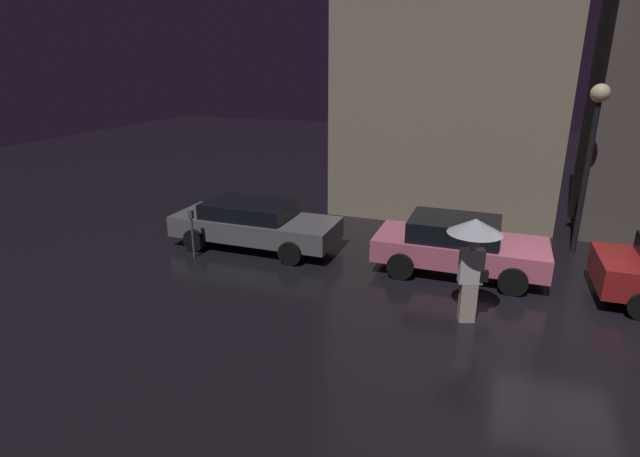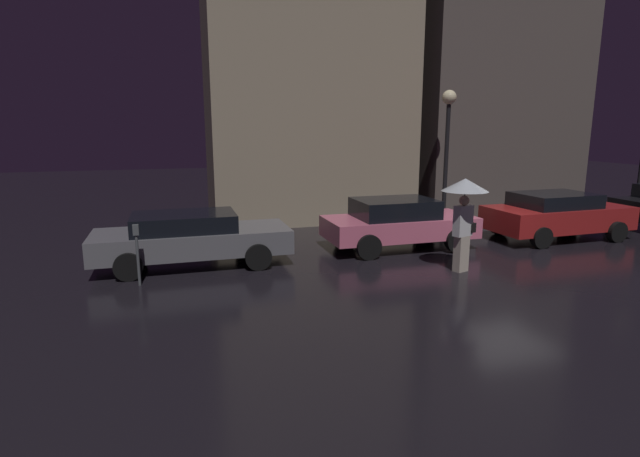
{
  "view_description": "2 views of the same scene",
  "coord_description": "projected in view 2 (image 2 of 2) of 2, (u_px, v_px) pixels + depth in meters",
  "views": [
    {
      "loc": [
        -1.7,
        -10.35,
        5.0
      ],
      "look_at": [
        -5.49,
        -0.0,
        1.26
      ],
      "focal_mm": 28.0,
      "sensor_mm": 36.0,
      "label": 1
    },
    {
      "loc": [
        -8.34,
        -10.68,
        3.32
      ],
      "look_at": [
        -4.98,
        0.5,
        0.9
      ],
      "focal_mm": 28.0,
      "sensor_mm": 36.0,
      "label": 2
    }
  ],
  "objects": [
    {
      "name": "parked_car_red",
      "position": [
        556.0,
        214.0,
        14.81
      ],
      "size": [
        4.27,
        2.07,
        1.37
      ],
      "rotation": [
        0.0,
        0.0,
        0.03
      ],
      "color": "maroon",
      "rests_on": "ground"
    },
    {
      "name": "ground_plane",
      "position": [
        507.0,
        255.0,
        13.04
      ],
      "size": [
        60.0,
        60.0,
        0.0
      ],
      "primitive_type": "plane",
      "color": "black"
    },
    {
      "name": "pedestrian_with_umbrella",
      "position": [
        464.0,
        200.0,
        11.25
      ],
      "size": [
        1.04,
        1.04,
        2.16
      ],
      "rotation": [
        0.0,
        0.0,
        0.31
      ],
      "color": "beige",
      "rests_on": "ground"
    },
    {
      "name": "parking_meter",
      "position": [
        137.0,
        248.0,
        10.4
      ],
      "size": [
        0.12,
        0.1,
        1.31
      ],
      "color": "#4C5154",
      "rests_on": "ground"
    },
    {
      "name": "parked_car_pink",
      "position": [
        398.0,
        222.0,
        13.61
      ],
      "size": [
        4.07,
        1.99,
        1.37
      ],
      "rotation": [
        0.0,
        0.0,
        0.0
      ],
      "color": "#DB6684",
      "rests_on": "ground"
    },
    {
      "name": "street_lamp_near",
      "position": [
        448.0,
        128.0,
        16.26
      ],
      "size": [
        0.46,
        0.46,
        4.44
      ],
      "color": "black",
      "rests_on": "ground"
    },
    {
      "name": "parked_car_grey",
      "position": [
        191.0,
        237.0,
        11.95
      ],
      "size": [
        4.6,
        1.96,
        1.28
      ],
      "rotation": [
        0.0,
        0.0,
        0.0
      ],
      "color": "slate",
      "rests_on": "ground"
    },
    {
      "name": "building_facade_left",
      "position": [
        310.0,
        63.0,
        17.04
      ],
      "size": [
        7.03,
        3.0,
        10.83
      ],
      "color": "gray",
      "rests_on": "ground"
    },
    {
      "name": "building_facade_right",
      "position": [
        498.0,
        68.0,
        19.14
      ],
      "size": [
        6.62,
        3.0,
        10.93
      ],
      "color": "#564C47",
      "rests_on": "ground"
    }
  ]
}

